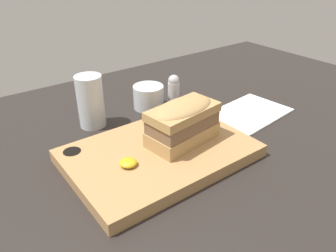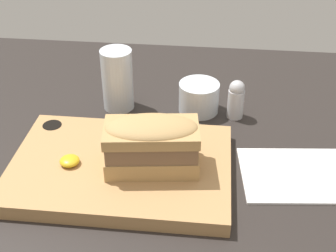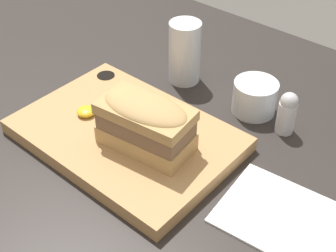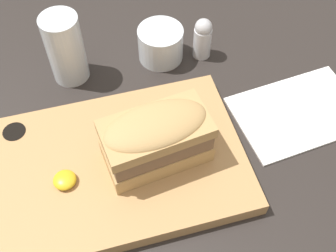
{
  "view_description": "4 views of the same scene",
  "coord_description": "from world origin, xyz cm",
  "px_view_note": "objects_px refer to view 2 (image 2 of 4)",
  "views": [
    {
      "loc": [
        -38.97,
        -45.38,
        40.07
      ],
      "look_at": [
        -4.2,
        0.98,
        8.17
      ],
      "focal_mm": 35.0,
      "sensor_mm": 36.0,
      "label": 1
    },
    {
      "loc": [
        7.28,
        -59.47,
        52.44
      ],
      "look_at": [
        0.59,
        1.94,
        10.88
      ],
      "focal_mm": 50.0,
      "sensor_mm": 36.0,
      "label": 2
    },
    {
      "loc": [
        37.78,
        -41.3,
        54.57
      ],
      "look_at": [
        1.17,
        1.33,
        8.84
      ],
      "focal_mm": 50.0,
      "sensor_mm": 36.0,
      "label": 3
    },
    {
      "loc": [
        -8.72,
        -32.48,
        57.2
      ],
      "look_at": [
        0.39,
        0.8,
        9.29
      ],
      "focal_mm": 45.0,
      "sensor_mm": 36.0,
      "label": 4
    }
  ],
  "objects_px": {
    "salt_shaker": "(236,99)",
    "water_glass": "(118,83)",
    "napkin": "(304,175)",
    "serving_board": "(121,166)",
    "wine_glass": "(199,98)",
    "sandwich": "(152,142)"
  },
  "relations": [
    {
      "from": "serving_board",
      "to": "wine_glass",
      "type": "height_order",
      "value": "wine_glass"
    },
    {
      "from": "sandwich",
      "to": "napkin",
      "type": "height_order",
      "value": "sandwich"
    },
    {
      "from": "water_glass",
      "to": "salt_shaker",
      "type": "xyz_separation_m",
      "value": [
        0.24,
        -0.01,
        -0.01
      ]
    },
    {
      "from": "wine_glass",
      "to": "napkin",
      "type": "bearing_deg",
      "value": -45.19
    },
    {
      "from": "water_glass",
      "to": "wine_glass",
      "type": "relative_size",
      "value": 1.56
    },
    {
      "from": "serving_board",
      "to": "water_glass",
      "type": "xyz_separation_m",
      "value": [
        -0.04,
        0.21,
        0.04
      ]
    },
    {
      "from": "serving_board",
      "to": "water_glass",
      "type": "height_order",
      "value": "water_glass"
    },
    {
      "from": "napkin",
      "to": "salt_shaker",
      "type": "xyz_separation_m",
      "value": [
        -0.11,
        0.17,
        0.04
      ]
    },
    {
      "from": "serving_board",
      "to": "napkin",
      "type": "xyz_separation_m",
      "value": [
        0.3,
        0.02,
        -0.01
      ]
    },
    {
      "from": "napkin",
      "to": "salt_shaker",
      "type": "height_order",
      "value": "salt_shaker"
    },
    {
      "from": "wine_glass",
      "to": "napkin",
      "type": "distance_m",
      "value": 0.27
    },
    {
      "from": "salt_shaker",
      "to": "sandwich",
      "type": "bearing_deg",
      "value": -123.57
    },
    {
      "from": "salt_shaker",
      "to": "wine_glass",
      "type": "bearing_deg",
      "value": 168.33
    },
    {
      "from": "water_glass",
      "to": "napkin",
      "type": "xyz_separation_m",
      "value": [
        0.35,
        -0.19,
        -0.05
      ]
    },
    {
      "from": "sandwich",
      "to": "napkin",
      "type": "distance_m",
      "value": 0.26
    },
    {
      "from": "sandwich",
      "to": "water_glass",
      "type": "bearing_deg",
      "value": 114.4
    },
    {
      "from": "serving_board",
      "to": "salt_shaker",
      "type": "xyz_separation_m",
      "value": [
        0.19,
        0.2,
        0.03
      ]
    },
    {
      "from": "serving_board",
      "to": "wine_glass",
      "type": "xyz_separation_m",
      "value": [
        0.12,
        0.21,
        0.02
      ]
    },
    {
      "from": "serving_board",
      "to": "salt_shaker",
      "type": "relative_size",
      "value": 4.54
    },
    {
      "from": "serving_board",
      "to": "napkin",
      "type": "bearing_deg",
      "value": 4.46
    },
    {
      "from": "water_glass",
      "to": "wine_glass",
      "type": "height_order",
      "value": "water_glass"
    },
    {
      "from": "salt_shaker",
      "to": "water_glass",
      "type": "bearing_deg",
      "value": 176.92
    }
  ]
}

